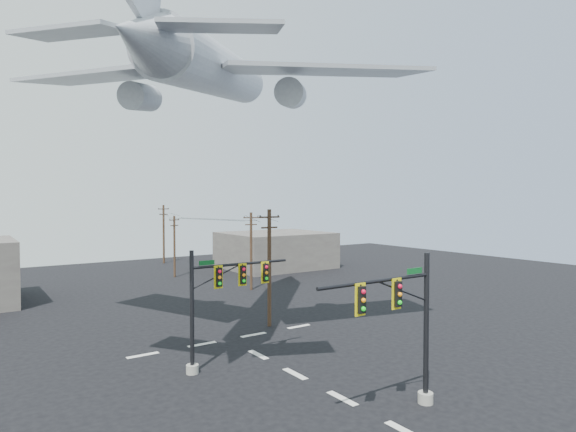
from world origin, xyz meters
TOP-DOWN VIEW (x-y plane):
  - ground at (0.00, 0.00)m, footprint 120.00×120.00m
  - lane_markings at (0.00, 5.33)m, footprint 14.00×21.20m
  - signal_mast_near at (1.51, -2.71)m, footprint 6.93×0.79m
  - signal_mast_far at (-3.12, 7.25)m, footprint 6.62×0.76m
  - utility_pole_a at (4.23, 13.41)m, footprint 1.80×0.30m
  - utility_pole_b at (10.51, 27.06)m, footprint 1.66×0.55m
  - utility_pole_c at (6.82, 39.79)m, footprint 1.51×0.66m
  - utility_pole_d at (10.32, 53.26)m, footprint 1.82×0.52m
  - power_lines at (8.18, 33.05)m, footprint 7.85×39.86m
  - airliner at (-0.66, 12.54)m, footprint 24.87×26.41m
  - building_right at (22.00, 40.00)m, footprint 14.00×12.00m

SIDE VIEW (x-z plane):
  - ground at x=0.00m, z-range 0.00..0.00m
  - lane_markings at x=0.00m, z-range 0.01..0.01m
  - building_right at x=22.00m, z-range 0.00..5.00m
  - signal_mast_near at x=1.51m, z-range 0.26..7.48m
  - signal_mast_far at x=-3.12m, z-range 0.45..7.36m
  - utility_pole_c at x=6.82m, z-range 0.18..7.88m
  - utility_pole_b at x=10.51m, z-range 0.19..8.54m
  - utility_pole_d at x=10.32m, z-range 0.21..9.10m
  - utility_pole_a at x=4.23m, z-range 0.21..9.19m
  - power_lines at x=8.18m, z-range 7.41..8.04m
  - airliner at x=-0.66m, z-range 14.41..22.51m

